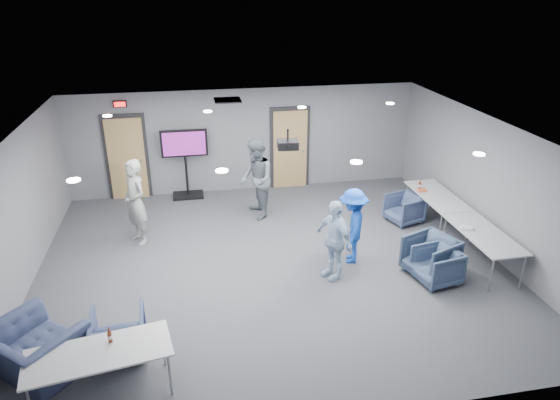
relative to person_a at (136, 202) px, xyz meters
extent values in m
plane|color=#393B41|center=(2.62, -1.43, -0.92)|extent=(9.00, 9.00, 0.00)
plane|color=silver|center=(2.62, -1.43, 1.78)|extent=(9.00, 9.00, 0.00)
cube|color=slate|center=(2.62, 2.57, 0.43)|extent=(9.00, 0.02, 2.70)
cube|color=slate|center=(2.62, -5.43, 0.43)|extent=(9.00, 0.02, 2.70)
cube|color=slate|center=(-1.88, -1.43, 0.43)|extent=(0.02, 8.00, 2.70)
cube|color=slate|center=(7.12, -1.43, 0.43)|extent=(0.02, 8.00, 2.70)
cube|color=black|center=(-0.38, 2.54, 0.16)|extent=(1.06, 0.06, 2.24)
cube|color=tan|center=(-0.38, 2.50, 0.13)|extent=(0.90, 0.05, 2.10)
cylinder|color=gray|center=(-0.03, 2.45, 0.08)|extent=(0.04, 0.10, 0.04)
cube|color=black|center=(3.82, 2.54, 0.16)|extent=(1.06, 0.06, 2.24)
cube|color=tan|center=(3.82, 2.50, 0.13)|extent=(0.90, 0.05, 2.10)
cylinder|color=gray|center=(4.17, 2.45, 0.08)|extent=(0.04, 0.10, 0.04)
cube|color=black|center=(-0.38, 2.51, 1.53)|extent=(0.32, 0.06, 0.16)
cube|color=#FF0C0C|center=(-0.38, 2.47, 1.53)|extent=(0.26, 0.02, 0.11)
cube|color=black|center=(2.12, 1.37, 1.76)|extent=(0.60, 0.60, 0.03)
cylinder|color=white|center=(-0.38, -3.23, 1.76)|extent=(0.18, 0.18, 0.02)
cylinder|color=white|center=(-0.38, 0.37, 1.76)|extent=(0.18, 0.18, 0.02)
cylinder|color=white|center=(1.62, -3.23, 1.76)|extent=(0.18, 0.18, 0.02)
cylinder|color=white|center=(1.62, 0.37, 1.76)|extent=(0.18, 0.18, 0.02)
cylinder|color=white|center=(3.62, -3.23, 1.76)|extent=(0.18, 0.18, 0.02)
cylinder|color=white|center=(3.62, 0.37, 1.76)|extent=(0.18, 0.18, 0.02)
cylinder|color=white|center=(5.62, -3.23, 1.76)|extent=(0.18, 0.18, 0.02)
cylinder|color=white|center=(5.62, 0.37, 1.76)|extent=(0.18, 0.18, 0.02)
imported|color=#9EA09E|center=(0.00, 0.00, 0.00)|extent=(0.73, 0.80, 1.85)
imported|color=slate|center=(2.66, 0.78, 0.02)|extent=(0.80, 0.98, 1.89)
imported|color=silver|center=(3.69, -2.11, -0.14)|extent=(0.72, 0.99, 1.57)
imported|color=#1B49B5|center=(4.21, -1.61, -0.16)|extent=(0.90, 1.13, 1.53)
imported|color=#3B4766|center=(5.97, -0.15, -0.59)|extent=(0.90, 0.89, 0.66)
imported|color=#35455D|center=(5.52, -2.37, -0.54)|extent=(1.08, 1.07, 0.76)
imported|color=#394863|center=(5.52, -2.65, -0.59)|extent=(0.86, 0.84, 0.67)
imported|color=#3C4668|center=(-0.04, -3.59, -0.57)|extent=(0.82, 0.84, 0.72)
imported|color=#373F5F|center=(-1.14, -3.80, -0.53)|extent=(1.60, 1.58, 0.78)
cube|color=#ACAFB1|center=(6.62, -0.39, -0.21)|extent=(0.78, 1.88, 0.03)
cylinder|color=gray|center=(6.31, 0.47, -0.57)|extent=(0.04, 0.04, 0.70)
cylinder|color=gray|center=(6.31, -1.25, -0.57)|extent=(0.04, 0.04, 0.70)
cylinder|color=gray|center=(6.93, 0.47, -0.57)|extent=(0.04, 0.04, 0.70)
cylinder|color=gray|center=(6.93, -1.25, -0.57)|extent=(0.04, 0.04, 0.70)
cube|color=#ACAFB1|center=(6.62, -2.29, -0.21)|extent=(0.78, 1.88, 0.03)
cylinder|color=gray|center=(6.31, -1.43, -0.57)|extent=(0.04, 0.04, 0.70)
cylinder|color=gray|center=(6.31, -3.15, -0.57)|extent=(0.04, 0.04, 0.70)
cylinder|color=gray|center=(6.93, -1.43, -0.57)|extent=(0.04, 0.04, 0.70)
cylinder|color=gray|center=(6.93, -3.15, -0.57)|extent=(0.04, 0.04, 0.70)
cube|color=#ACAFB1|center=(-0.17, -4.43, -0.21)|extent=(1.95, 1.07, 0.03)
cylinder|color=gray|center=(0.61, -3.99, -0.57)|extent=(0.04, 0.04, 0.70)
cylinder|color=gray|center=(-1.05, -4.27, -0.57)|extent=(0.04, 0.04, 0.70)
cylinder|color=gray|center=(0.72, -4.59, -0.57)|extent=(0.04, 0.04, 0.70)
cylinder|color=#55220E|center=(-0.03, -4.24, -0.11)|extent=(0.06, 0.06, 0.16)
cylinder|color=#55220E|center=(-0.03, -4.24, 0.00)|extent=(0.02, 0.02, 0.07)
cylinder|color=beige|center=(-0.03, -4.24, -0.11)|extent=(0.06, 0.06, 0.05)
cylinder|color=#55220E|center=(6.38, 0.03, -0.11)|extent=(0.06, 0.06, 0.16)
cylinder|color=#55220E|center=(6.38, 0.03, 0.00)|extent=(0.02, 0.02, 0.07)
cylinder|color=beige|center=(6.38, 0.03, -0.11)|extent=(0.06, 0.06, 0.05)
cube|color=#C75831|center=(6.37, -0.13, -0.17)|extent=(0.20, 0.14, 0.04)
cube|color=silver|center=(6.37, -2.08, -0.17)|extent=(0.26, 0.22, 0.05)
cube|color=black|center=(1.07, 2.32, -0.89)|extent=(0.78, 0.55, 0.06)
cylinder|color=black|center=(1.07, 2.32, -0.20)|extent=(0.06, 0.06, 1.33)
cube|color=black|center=(1.07, 2.32, 0.52)|extent=(1.16, 0.07, 0.69)
cube|color=#7E1C7F|center=(1.07, 2.27, 0.52)|extent=(1.05, 0.01, 0.60)
cylinder|color=black|center=(2.98, -1.28, 1.66)|extent=(0.04, 0.04, 0.22)
cube|color=black|center=(2.98, -1.28, 1.48)|extent=(0.41, 0.36, 0.15)
cylinder|color=black|center=(2.98, -1.46, 1.48)|extent=(0.08, 0.06, 0.08)
camera|label=1|loc=(1.20, -9.92, 4.22)|focal=32.00mm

